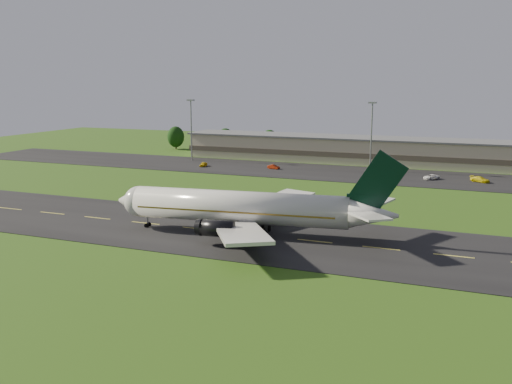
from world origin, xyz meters
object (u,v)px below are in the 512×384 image
at_px(terminal, 384,151).
at_px(service_vehicle_c, 431,177).
at_px(light_mast_centre, 372,128).
at_px(service_vehicle_d, 480,179).
at_px(light_mast_west, 191,122).
at_px(service_vehicle_b, 274,167).
at_px(service_vehicle_a, 203,164).
at_px(airliner, 244,208).

relative_size(terminal, service_vehicle_c, 30.50).
distance_m(light_mast_centre, service_vehicle_d, 34.31).
xyz_separation_m(terminal, light_mast_west, (-61.40, -16.18, 8.75)).
bearing_deg(terminal, service_vehicle_b, -140.21).
distance_m(terminal, light_mast_centre, 18.45).
relative_size(service_vehicle_c, service_vehicle_d, 0.92).
relative_size(light_mast_west, service_vehicle_a, 5.26).
bearing_deg(service_vehicle_a, terminal, 20.62).
bearing_deg(terminal, light_mast_centre, -94.95).
bearing_deg(terminal, service_vehicle_c, -56.59).
relative_size(light_mast_west, light_mast_centre, 1.00).
xyz_separation_m(light_mast_centre, service_vehicle_a, (-49.86, -11.39, -11.98)).
bearing_deg(light_mast_west, service_vehicle_a, -48.33).
relative_size(light_mast_west, service_vehicle_b, 5.37).
bearing_deg(airliner, light_mast_west, 116.34).
relative_size(light_mast_west, service_vehicle_d, 3.96).
distance_m(airliner, service_vehicle_c, 74.77).
height_order(light_mast_west, light_mast_centre, same).
bearing_deg(service_vehicle_a, service_vehicle_c, -6.19).
relative_size(terminal, service_vehicle_a, 37.46).
relative_size(terminal, light_mast_west, 7.13).
relative_size(service_vehicle_a, service_vehicle_b, 1.02).
relative_size(light_mast_centre, service_vehicle_a, 5.26).
height_order(terminal, service_vehicle_c, terminal).
bearing_deg(terminal, service_vehicle_a, -151.73).
xyz_separation_m(airliner, service_vehicle_c, (25.28, 70.26, -3.90)).
distance_m(light_mast_centre, service_vehicle_c, 24.00).
distance_m(airliner, terminal, 96.43).
distance_m(light_mast_west, light_mast_centre, 60.00).
height_order(airliner, light_mast_centre, light_mast_centre).
relative_size(light_mast_west, service_vehicle_c, 4.28).
height_order(light_mast_west, service_vehicle_b, light_mast_west).
xyz_separation_m(light_mast_west, service_vehicle_b, (32.29, -8.06, -12.01)).
bearing_deg(terminal, airliner, -94.91).
distance_m(airliner, light_mast_west, 96.30).
xyz_separation_m(service_vehicle_b, service_vehicle_d, (58.50, -1.29, 0.12)).
bearing_deg(service_vehicle_c, light_mast_centre, -167.89).
height_order(airliner, light_mast_west, light_mast_west).
bearing_deg(light_mast_west, light_mast_centre, 0.00).
bearing_deg(airliner, service_vehicle_c, 62.91).
height_order(service_vehicle_a, service_vehicle_b, service_vehicle_a).
relative_size(service_vehicle_b, service_vehicle_c, 0.80).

